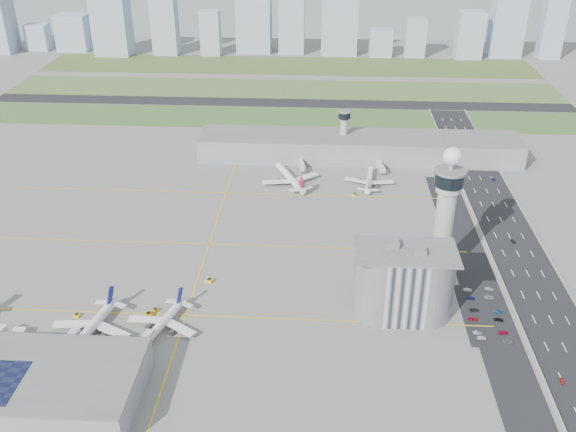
# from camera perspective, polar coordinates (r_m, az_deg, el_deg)

# --- Properties ---
(ground) EXTENTS (1000.00, 1000.00, 0.00)m
(ground) POSITION_cam_1_polar(r_m,az_deg,el_deg) (299.89, -0.39, -5.68)
(ground) COLOR gray
(grass_strip_0) EXTENTS (480.00, 50.00, 0.08)m
(grass_strip_0) POSITION_cam_1_polar(r_m,az_deg,el_deg) (503.63, -1.02, 8.73)
(grass_strip_0) COLOR #466831
(grass_strip_0) RESTS_ON ground
(grass_strip_1) EXTENTS (480.00, 60.00, 0.08)m
(grass_strip_1) POSITION_cam_1_polar(r_m,az_deg,el_deg) (574.77, -0.45, 11.20)
(grass_strip_1) COLOR #516931
(grass_strip_1) RESTS_ON ground
(grass_strip_2) EXTENTS (480.00, 70.00, 0.08)m
(grass_strip_2) POSITION_cam_1_polar(r_m,az_deg,el_deg) (651.60, 0.02, 13.23)
(grass_strip_2) COLOR #526831
(grass_strip_2) RESTS_ON ground
(runway) EXTENTS (480.00, 22.00, 0.10)m
(runway) POSITION_cam_1_polar(r_m,az_deg,el_deg) (538.58, -0.72, 10.03)
(runway) COLOR black
(runway) RESTS_ON ground
(highway) EXTENTS (28.00, 500.00, 0.10)m
(highway) POSITION_cam_1_polar(r_m,az_deg,el_deg) (315.14, 21.08, -5.97)
(highway) COLOR black
(highway) RESTS_ON ground
(barrier_left) EXTENTS (0.60, 500.00, 1.20)m
(barrier_left) POSITION_cam_1_polar(r_m,az_deg,el_deg) (310.76, 18.64, -5.89)
(barrier_left) COLOR #9E9E99
(barrier_left) RESTS_ON ground
(barrier_right) EXTENTS (0.60, 500.00, 1.20)m
(barrier_right) POSITION_cam_1_polar(r_m,az_deg,el_deg) (319.50, 23.50, -5.87)
(barrier_right) COLOR #9E9E99
(barrier_right) RESTS_ON ground
(landside_road) EXTENTS (18.00, 260.00, 0.08)m
(landside_road) POSITION_cam_1_polar(r_m,az_deg,el_deg) (300.24, 17.02, -7.04)
(landside_road) COLOR black
(landside_road) RESTS_ON ground
(parking_lot) EXTENTS (20.00, 44.00, 0.10)m
(parking_lot) POSITION_cam_1_polar(r_m,az_deg,el_deg) (290.28, 17.12, -8.39)
(parking_lot) COLOR black
(parking_lot) RESTS_ON ground
(taxiway_line_h_0) EXTENTS (260.00, 0.60, 0.01)m
(taxiway_line_h_0) POSITION_cam_1_polar(r_m,az_deg,el_deg) (280.76, -9.07, -8.73)
(taxiway_line_h_0) COLOR yellow
(taxiway_line_h_0) RESTS_ON ground
(taxiway_line_h_1) EXTENTS (260.00, 0.60, 0.01)m
(taxiway_line_h_1) POSITION_cam_1_polar(r_m,az_deg,el_deg) (329.70, -7.01, -2.52)
(taxiway_line_h_1) COLOR yellow
(taxiway_line_h_1) RESTS_ON ground
(taxiway_line_h_2) EXTENTS (260.00, 0.60, 0.01)m
(taxiway_line_h_2) POSITION_cam_1_polar(r_m,az_deg,el_deg) (381.80, -5.52, 2.05)
(taxiway_line_h_2) COLOR yellow
(taxiway_line_h_2) RESTS_ON ground
(taxiway_line_v) EXTENTS (0.60, 260.00, 0.01)m
(taxiway_line_v) POSITION_cam_1_polar(r_m,az_deg,el_deg) (329.70, -7.01, -2.52)
(taxiway_line_v) COLOR yellow
(taxiway_line_v) RESTS_ON ground
(control_tower) EXTENTS (14.00, 14.00, 64.50)m
(control_tower) POSITION_cam_1_polar(r_m,az_deg,el_deg) (293.83, 13.84, 0.59)
(control_tower) COLOR #ADAAA5
(control_tower) RESTS_ON ground
(secondary_tower) EXTENTS (8.60, 8.60, 31.90)m
(secondary_tower) POSITION_cam_1_polar(r_m,az_deg,el_deg) (425.58, 4.99, 7.62)
(secondary_tower) COLOR #ADAAA5
(secondary_tower) RESTS_ON ground
(admin_building) EXTENTS (42.00, 24.00, 33.50)m
(admin_building) POSITION_cam_1_polar(r_m,az_deg,el_deg) (274.92, 10.23, -5.82)
(admin_building) COLOR #B2B2B7
(admin_building) RESTS_ON ground
(terminal_pier) EXTENTS (210.00, 32.00, 15.80)m
(terminal_pier) POSITION_cam_1_polar(r_m,az_deg,el_deg) (428.05, 6.28, 6.12)
(terminal_pier) COLOR gray
(terminal_pier) RESTS_ON ground
(near_terminal) EXTENTS (84.00, 42.00, 13.00)m
(near_terminal) POSITION_cam_1_polar(r_m,az_deg,el_deg) (253.80, -22.60, -13.68)
(near_terminal) COLOR gray
(near_terminal) RESTS_ON ground
(airplane_near_b) EXTENTS (41.95, 46.76, 11.42)m
(airplane_near_b) POSITION_cam_1_polar(r_m,az_deg,el_deg) (275.49, -17.23, -9.14)
(airplane_near_b) COLOR white
(airplane_near_b) RESTS_ON ground
(airplane_near_c) EXTENTS (41.07, 44.70, 10.35)m
(airplane_near_c) POSITION_cam_1_polar(r_m,az_deg,el_deg) (271.25, -11.27, -9.08)
(airplane_near_c) COLOR white
(airplane_near_c) RESTS_ON ground
(airplane_far_a) EXTENTS (50.71, 53.99, 12.01)m
(airplane_far_a) POSITION_cam_1_polar(r_m,az_deg,el_deg) (390.77, 0.16, 3.79)
(airplane_far_a) COLOR white
(airplane_far_a) RESTS_ON ground
(airplane_far_b) EXTENTS (34.01, 38.68, 9.93)m
(airplane_far_b) POSITION_cam_1_polar(r_m,az_deg,el_deg) (392.77, 7.26, 3.52)
(airplane_far_b) COLOR white
(airplane_far_b) RESTS_ON ground
(jet_bridge_near_1) EXTENTS (5.39, 14.31, 5.70)m
(jet_bridge_near_1) POSITION_cam_1_polar(r_m,az_deg,el_deg) (268.32, -19.66, -11.49)
(jet_bridge_near_1) COLOR silver
(jet_bridge_near_1) RESTS_ON ground
(jet_bridge_near_2) EXTENTS (5.39, 14.31, 5.70)m
(jet_bridge_near_2) POSITION_cam_1_polar(r_m,az_deg,el_deg) (258.68, -13.38, -12.12)
(jet_bridge_near_2) COLOR silver
(jet_bridge_near_2) RESTS_ON ground
(jet_bridge_far_0) EXTENTS (5.39, 14.31, 5.70)m
(jet_bridge_far_0) POSITION_cam_1_polar(r_m,az_deg,el_deg) (414.82, 1.06, 4.80)
(jet_bridge_far_0) COLOR silver
(jet_bridge_far_0) RESTS_ON ground
(jet_bridge_far_1) EXTENTS (5.39, 14.31, 5.70)m
(jet_bridge_far_1) POSITION_cam_1_polar(r_m,az_deg,el_deg) (416.07, 7.98, 4.60)
(jet_bridge_far_1) COLOR silver
(jet_bridge_far_1) RESTS_ON ground
(tug_0) EXTENTS (3.18, 2.55, 1.62)m
(tug_0) POSITION_cam_1_polar(r_m,az_deg,el_deg) (290.60, -18.28, -8.36)
(tug_0) COLOR yellow
(tug_0) RESTS_ON ground
(tug_1) EXTENTS (4.14, 4.12, 2.01)m
(tug_1) POSITION_cam_1_polar(r_m,az_deg,el_deg) (282.68, -12.30, -8.54)
(tug_1) COLOR orange
(tug_1) RESTS_ON ground
(tug_2) EXTENTS (3.07, 3.35, 1.61)m
(tug_2) POSITION_cam_1_polar(r_m,az_deg,el_deg) (284.97, -11.70, -8.18)
(tug_2) COLOR gold
(tug_2) RESTS_ON ground
(tug_3) EXTENTS (3.79, 3.22, 1.87)m
(tug_3) POSITION_cam_1_polar(r_m,az_deg,el_deg) (300.01, -7.01, -5.69)
(tug_3) COLOR gold
(tug_3) RESTS_ON ground
(tug_4) EXTENTS (4.15, 4.22, 2.04)m
(tug_4) POSITION_cam_1_polar(r_m,az_deg,el_deg) (394.38, 0.34, 3.23)
(tug_4) COLOR #FDB50E
(tug_4) RESTS_ON ground
(tug_5) EXTENTS (2.76, 3.32, 1.65)m
(tug_5) POSITION_cam_1_polar(r_m,az_deg,el_deg) (378.57, 5.91, 1.93)
(tug_5) COLOR gold
(tug_5) RESTS_ON ground
(car_lot_0) EXTENTS (3.73, 1.61, 1.25)m
(car_lot_0) POSITION_cam_1_polar(r_m,az_deg,el_deg) (276.14, 16.83, -10.30)
(car_lot_0) COLOR white
(car_lot_0) RESTS_ON ground
(car_lot_1) EXTENTS (4.07, 1.99, 1.28)m
(car_lot_1) POSITION_cam_1_polar(r_m,az_deg,el_deg) (278.31, 16.51, -9.90)
(car_lot_1) COLOR gray
(car_lot_1) RESTS_ON ground
(car_lot_2) EXTENTS (4.33, 2.36, 1.15)m
(car_lot_2) POSITION_cam_1_polar(r_m,az_deg,el_deg) (285.43, 16.14, -8.79)
(car_lot_2) COLOR #AB1329
(car_lot_2) RESTS_ON ground
(car_lot_3) EXTENTS (4.11, 2.00, 1.15)m
(car_lot_3) POSITION_cam_1_polar(r_m,az_deg,el_deg) (291.04, 16.23, -8.01)
(car_lot_3) COLOR black
(car_lot_3) RESTS_ON ground
(car_lot_4) EXTENTS (3.42, 1.38, 1.16)m
(car_lot_4) POSITION_cam_1_polar(r_m,az_deg,el_deg) (297.97, 15.94, -7.03)
(car_lot_4) COLOR #151058
(car_lot_4) RESTS_ON ground
(car_lot_5) EXTENTS (3.85, 1.43, 1.26)m
(car_lot_5) POSITION_cam_1_polar(r_m,az_deg,el_deg) (302.96, 15.66, -6.34)
(car_lot_5) COLOR silver
(car_lot_5) RESTS_ON ground
(car_lot_6) EXTENTS (4.24, 2.03, 1.16)m
(car_lot_6) POSITION_cam_1_polar(r_m,az_deg,el_deg) (277.26, 18.97, -10.52)
(car_lot_6) COLOR slate
(car_lot_6) RESTS_ON ground
(car_lot_7) EXTENTS (4.34, 2.35, 1.19)m
(car_lot_7) POSITION_cam_1_polar(r_m,az_deg,el_deg) (281.53, 18.58, -9.78)
(car_lot_7) COLOR #A3082D
(car_lot_7) RESTS_ON ground
(car_lot_8) EXTENTS (3.95, 2.06, 1.28)m
(car_lot_8) POSITION_cam_1_polar(r_m,az_deg,el_deg) (288.22, 18.22, -8.73)
(car_lot_8) COLOR black
(car_lot_8) RESTS_ON ground
(car_lot_9) EXTENTS (3.99, 1.42, 1.31)m
(car_lot_9) POSITION_cam_1_polar(r_m,az_deg,el_deg) (292.52, 18.11, -8.10)
(car_lot_9) COLOR navy
(car_lot_9) RESTS_ON ground
(car_lot_10) EXTENTS (4.30, 2.08, 1.18)m
(car_lot_10) POSITION_cam_1_polar(r_m,az_deg,el_deg) (300.84, 17.44, -6.91)
(car_lot_10) COLOR #ADB2C0
(car_lot_10) RESTS_ON ground
(car_lot_11) EXTENTS (4.41, 2.28, 1.22)m
(car_lot_11) POSITION_cam_1_polar(r_m,az_deg,el_deg) (306.60, 17.45, -6.18)
(car_lot_11) COLOR #A9AAAE
(car_lot_11) RESTS_ON ground
(car_hw_0) EXTENTS (1.65, 3.52, 1.16)m
(car_hw_0) POSITION_cam_1_polar(r_m,az_deg,el_deg) (265.64, 23.18, -13.36)
(car_hw_0) COLOR #AD2526
(car_hw_0) RESTS_ON ground
(car_hw_1) EXTENTS (1.65, 3.56, 1.13)m
(car_hw_1) POSITION_cam_1_polar(r_m,az_deg,el_deg) (348.40, 19.37, -2.14)
(car_hw_1) COLOR black
(car_hw_1) RESTS_ON ground
(car_hw_2) EXTENTS (1.97, 4.01, 1.10)m
(car_hw_2) POSITION_cam_1_polar(r_m,az_deg,el_deg) (415.95, 17.81, 3.11)
(car_hw_2) COLOR navy
(car_hw_2) RESTS_ON ground
(car_hw_4) EXTENTS (1.53, 3.81, 1.30)m
(car_hw_4) POSITION_cam_1_polar(r_m,az_deg,el_deg) (469.41, 14.46, 6.44)
(car_hw_4) COLOR gray
(car_hw_4) RESTS_ON ground
(skyline_bldg_2) EXTENTS (22.81, 18.25, 26.79)m
(skyline_bldg_2) POSITION_cam_1_polar(r_m,az_deg,el_deg) (761.18, -21.31, 14.60)
(skyline_bldg_2) COLOR #9EADC1
(skyline_bldg_2) RESTS_ON ground
(skyline_bldg_3) EXTENTS (32.30, 25.84, 36.93)m
(skyline_bldg_3) POSITION_cam_1_polar(r_m,az_deg,el_deg) (746.43, -18.53, 15.21)
(skyline_bldg_3) COLOR #9EADC1
(skyline_bldg_3) RESTS_ON ground
(skyline_bldg_4) EXTENTS (35.81, 28.65, 60.36)m
(skyline_bldg_4) POSITION_cam_1_polar(r_m,az_deg,el_deg) (713.11, -15.39, 16.06)
(skyline_bldg_4) COLOR #9EADC1
(skyline_bldg_4) RESTS_ON ground
(skyline_bldg_5) EXTENTS (25.49, 20.39, 66.89)m
(skyline_bldg_5) POSITION_cam_1_polar(r_m,az_deg,el_deg) (701.80, -10.92, 16.63)
(skyline_bldg_5) COLOR #9EADC1
(skyline_bldg_5) RESTS_ON ground
(skyline_bldg_6) EXTENTS (20.04, 16.03, 45.20)m
(skyline_bldg_6) POSITION_cam_1_polar(r_m,az_deg,el_deg) (692.53, -6.91, 15.85)
(skyline_bldg_6) COLOR #9EADC1
(skyline_bldg_6) RESTS_ON ground
(skyline_bldg_7) EXTENTS (35.76, 28.61, 61.22)m
(skyline_bldg_7) POSITION_cam_1_polar(r_m,az_deg,el_deg) (703.28, -3.05, 16.85)
(skyline_bldg_7) COLOR #9EADC1
(skyline_bldg_7) RESTS_ON ground
(skyline_bldg_8) EXTENTS (26.33, 21.06, 83.39)m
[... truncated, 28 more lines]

